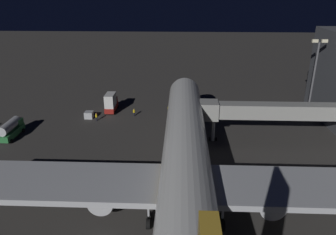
{
  "coord_description": "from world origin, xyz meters",
  "views": [
    {
      "loc": [
        0.74,
        43.28,
        25.54
      ],
      "look_at": [
        3.0,
        -11.27,
        3.5
      ],
      "focal_mm": 34.7,
      "sensor_mm": 36.0,
      "label": 1
    }
  ],
  "objects_px": {
    "fuel_tanker": "(11,128)",
    "ground_crew_near_nose_gear": "(96,117)",
    "ground_crew_marshaller_fwd": "(134,112)",
    "jet_bridge": "(264,111)",
    "traffic_cone_nose_starboard": "(174,114)",
    "traffic_cone_nose_port": "(194,114)",
    "ground_crew_by_belt_loader": "(169,109)",
    "catering_truck": "(111,103)",
    "apron_floodlight_mast": "(314,74)",
    "airliner_at_gate": "(186,177)",
    "baggage_container_near_belt": "(89,115)"
  },
  "relations": [
    {
      "from": "apron_floodlight_mast",
      "to": "fuel_tanker",
      "type": "height_order",
      "value": "apron_floodlight_mast"
    },
    {
      "from": "jet_bridge",
      "to": "traffic_cone_nose_port",
      "type": "xyz_separation_m",
      "value": [
        11.39,
        -12.01,
        -5.53
      ]
    },
    {
      "from": "ground_crew_marshaller_fwd",
      "to": "traffic_cone_nose_port",
      "type": "relative_size",
      "value": 3.02
    },
    {
      "from": "apron_floodlight_mast",
      "to": "ground_crew_marshaller_fwd",
      "type": "bearing_deg",
      "value": -0.11
    },
    {
      "from": "ground_crew_near_nose_gear",
      "to": "baggage_container_near_belt",
      "type": "bearing_deg",
      "value": -36.96
    },
    {
      "from": "jet_bridge",
      "to": "ground_crew_near_nose_gear",
      "type": "bearing_deg",
      "value": -14.69
    },
    {
      "from": "ground_crew_marshaller_fwd",
      "to": "traffic_cone_nose_port",
      "type": "xyz_separation_m",
      "value": [
        -12.79,
        -0.81,
        -0.64
      ]
    },
    {
      "from": "catering_truck",
      "to": "traffic_cone_nose_port",
      "type": "bearing_deg",
      "value": 174.67
    },
    {
      "from": "catering_truck",
      "to": "traffic_cone_nose_port",
      "type": "height_order",
      "value": "catering_truck"
    },
    {
      "from": "jet_bridge",
      "to": "fuel_tanker",
      "type": "height_order",
      "value": "jet_bridge"
    },
    {
      "from": "fuel_tanker",
      "to": "airliner_at_gate",
      "type": "bearing_deg",
      "value": 145.91
    },
    {
      "from": "airliner_at_gate",
      "to": "ground_crew_marshaller_fwd",
      "type": "xyz_separation_m",
      "value": [
        10.59,
        -32.43,
        -4.79
      ]
    },
    {
      "from": "airliner_at_gate",
      "to": "baggage_container_near_belt",
      "type": "relative_size",
      "value": 41.27
    },
    {
      "from": "catering_truck",
      "to": "fuel_tanker",
      "type": "bearing_deg",
      "value": 41.12
    },
    {
      "from": "airliner_at_gate",
      "to": "catering_truck",
      "type": "height_order",
      "value": "airliner_at_gate"
    },
    {
      "from": "airliner_at_gate",
      "to": "fuel_tanker",
      "type": "height_order",
      "value": "airliner_at_gate"
    },
    {
      "from": "apron_floodlight_mast",
      "to": "baggage_container_near_belt",
      "type": "relative_size",
      "value": 9.76
    },
    {
      "from": "jet_bridge",
      "to": "fuel_tanker",
      "type": "xyz_separation_m",
      "value": [
        45.11,
        -0.11,
        -4.16
      ]
    },
    {
      "from": "fuel_tanker",
      "to": "ground_crew_by_belt_loader",
      "type": "height_order",
      "value": "fuel_tanker"
    },
    {
      "from": "ground_crew_marshaller_fwd",
      "to": "baggage_container_near_belt",
      "type": "bearing_deg",
      "value": 9.21
    },
    {
      "from": "ground_crew_near_nose_gear",
      "to": "ground_crew_marshaller_fwd",
      "type": "distance_m",
      "value": 7.9
    },
    {
      "from": "ground_crew_near_nose_gear",
      "to": "ground_crew_marshaller_fwd",
      "type": "height_order",
      "value": "ground_crew_near_nose_gear"
    },
    {
      "from": "jet_bridge",
      "to": "traffic_cone_nose_starboard",
      "type": "height_order",
      "value": "jet_bridge"
    },
    {
      "from": "catering_truck",
      "to": "traffic_cone_nose_starboard",
      "type": "xyz_separation_m",
      "value": [
        -13.74,
        1.69,
        -1.79
      ]
    },
    {
      "from": "jet_bridge",
      "to": "traffic_cone_nose_starboard",
      "type": "xyz_separation_m",
      "value": [
        15.79,
        -12.01,
        -5.53
      ]
    },
    {
      "from": "airliner_at_gate",
      "to": "traffic_cone_nose_port",
      "type": "bearing_deg",
      "value": -93.79
    },
    {
      "from": "ground_crew_near_nose_gear",
      "to": "traffic_cone_nose_port",
      "type": "bearing_deg",
      "value": -169.45
    },
    {
      "from": "apron_floodlight_mast",
      "to": "ground_crew_by_belt_loader",
      "type": "xyz_separation_m",
      "value": [
        28.86,
        -2.26,
        -8.65
      ]
    },
    {
      "from": "jet_bridge",
      "to": "ground_crew_near_nose_gear",
      "type": "relative_size",
      "value": 15.12
    },
    {
      "from": "ground_crew_near_nose_gear",
      "to": "traffic_cone_nose_starboard",
      "type": "distance_m",
      "value": 16.18
    },
    {
      "from": "ground_crew_marshaller_fwd",
      "to": "traffic_cone_nose_port",
      "type": "distance_m",
      "value": 12.84
    },
    {
      "from": "baggage_container_near_belt",
      "to": "ground_crew_by_belt_loader",
      "type": "bearing_deg",
      "value": -167.38
    },
    {
      "from": "traffic_cone_nose_starboard",
      "to": "fuel_tanker",
      "type": "bearing_deg",
      "value": 22.09
    },
    {
      "from": "fuel_tanker",
      "to": "ground_crew_near_nose_gear",
      "type": "relative_size",
      "value": 3.87
    },
    {
      "from": "ground_crew_near_nose_gear",
      "to": "ground_crew_marshaller_fwd",
      "type": "bearing_deg",
      "value": -158.13
    },
    {
      "from": "baggage_container_near_belt",
      "to": "fuel_tanker",
      "type": "bearing_deg",
      "value": 39.4
    },
    {
      "from": "jet_bridge",
      "to": "traffic_cone_nose_starboard",
      "type": "relative_size",
      "value": 46.76
    },
    {
      "from": "fuel_tanker",
      "to": "traffic_cone_nose_port",
      "type": "bearing_deg",
      "value": -160.56
    },
    {
      "from": "jet_bridge",
      "to": "baggage_container_near_belt",
      "type": "xyz_separation_m",
      "value": [
        33.43,
        -9.7,
        -5.1
      ]
    },
    {
      "from": "traffic_cone_nose_port",
      "to": "apron_floodlight_mast",
      "type": "bearing_deg",
      "value": 177.85
    },
    {
      "from": "ground_crew_near_nose_gear",
      "to": "traffic_cone_nose_port",
      "type": "xyz_separation_m",
      "value": [
        -20.12,
        -3.75,
        -0.66
      ]
    },
    {
      "from": "fuel_tanker",
      "to": "catering_truck",
      "type": "height_order",
      "value": "catering_truck"
    },
    {
      "from": "jet_bridge",
      "to": "airliner_at_gate",
      "type": "bearing_deg",
      "value": 57.37
    },
    {
      "from": "catering_truck",
      "to": "ground_crew_marshaller_fwd",
      "type": "relative_size",
      "value": 3.31
    },
    {
      "from": "baggage_container_near_belt",
      "to": "traffic_cone_nose_port",
      "type": "relative_size",
      "value": 3.04
    },
    {
      "from": "baggage_container_near_belt",
      "to": "traffic_cone_nose_starboard",
      "type": "relative_size",
      "value": 3.04
    },
    {
      "from": "airliner_at_gate",
      "to": "catering_truck",
      "type": "bearing_deg",
      "value": -65.46
    },
    {
      "from": "ground_crew_near_nose_gear",
      "to": "traffic_cone_nose_starboard",
      "type": "bearing_deg",
      "value": -166.59
    },
    {
      "from": "fuel_tanker",
      "to": "traffic_cone_nose_port",
      "type": "xyz_separation_m",
      "value": [
        -33.72,
        -11.9,
        -1.37
      ]
    },
    {
      "from": "fuel_tanker",
      "to": "ground_crew_near_nose_gear",
      "type": "height_order",
      "value": "fuel_tanker"
    }
  ]
}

